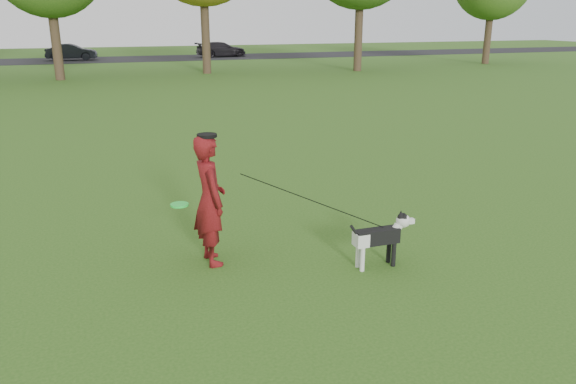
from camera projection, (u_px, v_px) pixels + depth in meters
name	position (u px, v px, depth m)	size (l,w,h in m)	color
ground	(310.00, 256.00, 7.75)	(120.00, 120.00, 0.00)	#285116
road	(122.00, 59.00, 43.75)	(120.00, 7.00, 0.02)	black
man	(210.00, 200.00, 7.33)	(0.64, 0.42, 1.74)	#570D0C
dog	(382.00, 235.00, 7.33)	(0.96, 0.19, 0.73)	black
car_mid	(72.00, 52.00, 42.43)	(1.27, 3.65, 1.20)	black
car_right	(221.00, 49.00, 46.10)	(1.67, 4.11, 1.19)	black
man_held_items	(316.00, 202.00, 7.33)	(2.74, 1.00, 1.27)	#1CE33E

